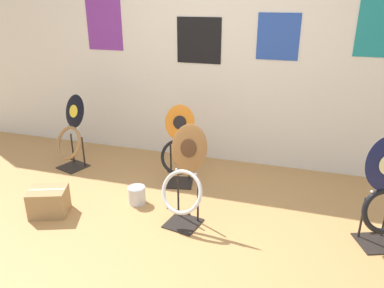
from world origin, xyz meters
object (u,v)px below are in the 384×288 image
toilet_seat_display_woodgrain (184,180)px  paint_can (137,194)px  toilet_seat_display_jazz_black (71,135)px  toilet_seat_display_orange_sun (179,149)px  storage_box (49,201)px

toilet_seat_display_woodgrain → paint_can: toilet_seat_display_woodgrain is taller
toilet_seat_display_jazz_black → paint_can: size_ratio=4.80×
toilet_seat_display_orange_sun → storage_box: size_ratio=2.08×
toilet_seat_display_woodgrain → paint_can: size_ratio=5.03×
toilet_seat_display_jazz_black → paint_can: 1.22m
paint_can → toilet_seat_display_jazz_black: bearing=152.7°
toilet_seat_display_jazz_black → storage_box: bearing=-68.7°
toilet_seat_display_orange_sun → toilet_seat_display_woodgrain: bearing=-67.4°
toilet_seat_display_jazz_black → paint_can: bearing=-27.3°
toilet_seat_display_woodgrain → storage_box: size_ratio=2.22×
toilet_seat_display_orange_sun → toilet_seat_display_jazz_black: bearing=179.7°
paint_can → storage_box: storage_box is taller
toilet_seat_display_jazz_black → toilet_seat_display_woodgrain: toilet_seat_display_woodgrain is taller
toilet_seat_display_woodgrain → paint_can: bearing=162.0°
toilet_seat_display_orange_sun → paint_can: 0.65m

